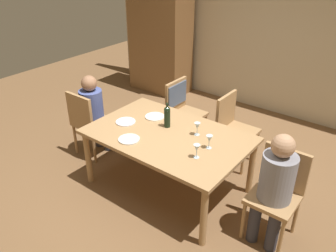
% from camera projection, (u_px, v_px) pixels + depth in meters
% --- Properties ---
extents(ground_plane, '(10.00, 10.00, 0.00)m').
position_uv_depth(ground_plane, '(168.00, 186.00, 4.17)').
color(ground_plane, brown).
extents(rear_room_partition, '(6.40, 0.12, 2.70)m').
position_uv_depth(rear_room_partition, '(276.00, 30.00, 5.44)').
color(rear_room_partition, beige).
rests_on(rear_room_partition, ground_plane).
extents(armoire_cabinet, '(1.18, 0.62, 2.18)m').
position_uv_depth(armoire_cabinet, '(160.00, 33.00, 6.31)').
color(armoire_cabinet, brown).
rests_on(armoire_cabinet, ground_plane).
extents(dining_table, '(1.76, 1.14, 0.73)m').
position_uv_depth(dining_table, '(168.00, 140.00, 3.85)').
color(dining_table, '#A87F51').
rests_on(dining_table, ground_plane).
extents(chair_right_end, '(0.44, 0.44, 0.92)m').
position_uv_depth(chair_right_end, '(278.00, 188.00, 3.29)').
color(chair_right_end, '#A87F51').
rests_on(chair_right_end, ground_plane).
extents(chair_left_end, '(0.44, 0.44, 0.92)m').
position_uv_depth(chair_left_end, '(88.00, 120.00, 4.52)').
color(chair_left_end, '#A87F51').
rests_on(chair_left_end, ground_plane).
extents(chair_far_right, '(0.44, 0.44, 0.92)m').
position_uv_depth(chair_far_right, '(233.00, 125.00, 4.40)').
color(chair_far_right, '#A87F51').
rests_on(chair_far_right, ground_plane).
extents(chair_far_left, '(0.46, 0.44, 0.92)m').
position_uv_depth(chair_far_left, '(180.00, 104.00, 4.82)').
color(chair_far_left, '#A87F51').
rests_on(chair_far_left, ground_plane).
extents(person_woman_host, '(0.32, 0.36, 1.16)m').
position_uv_depth(person_woman_host, '(275.00, 183.00, 3.15)').
color(person_woman_host, '#33333D').
rests_on(person_woman_host, ground_plane).
extents(person_man_bearded, '(0.30, 0.34, 1.12)m').
position_uv_depth(person_man_bearded, '(94.00, 109.00, 4.55)').
color(person_man_bearded, '#33333D').
rests_on(person_man_bearded, ground_plane).
extents(wine_bottle_tall_green, '(0.07, 0.07, 0.30)m').
position_uv_depth(wine_bottle_tall_green, '(167.00, 116.00, 3.90)').
color(wine_bottle_tall_green, black).
rests_on(wine_bottle_tall_green, dining_table).
extents(wine_glass_near_left, '(0.07, 0.07, 0.15)m').
position_uv_depth(wine_glass_near_left, '(197.00, 148.00, 3.36)').
color(wine_glass_near_left, silver).
rests_on(wine_glass_near_left, dining_table).
extents(wine_glass_centre, '(0.07, 0.07, 0.15)m').
position_uv_depth(wine_glass_centre, '(209.00, 139.00, 3.51)').
color(wine_glass_centre, silver).
rests_on(wine_glass_centre, dining_table).
extents(wine_glass_near_right, '(0.07, 0.07, 0.15)m').
position_uv_depth(wine_glass_near_right, '(197.00, 126.00, 3.75)').
color(wine_glass_near_right, silver).
rests_on(wine_glass_near_right, dining_table).
extents(dinner_plate_host, '(0.23, 0.23, 0.01)m').
position_uv_depth(dinner_plate_host, '(129.00, 139.00, 3.70)').
color(dinner_plate_host, silver).
rests_on(dinner_plate_host, dining_table).
extents(dinner_plate_guest_left, '(0.23, 0.23, 0.01)m').
position_uv_depth(dinner_plate_guest_left, '(126.00, 122.00, 4.05)').
color(dinner_plate_guest_left, white).
rests_on(dinner_plate_guest_left, dining_table).
extents(dinner_plate_guest_right, '(0.23, 0.23, 0.01)m').
position_uv_depth(dinner_plate_guest_right, '(155.00, 117.00, 4.17)').
color(dinner_plate_guest_right, white).
rests_on(dinner_plate_guest_right, dining_table).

